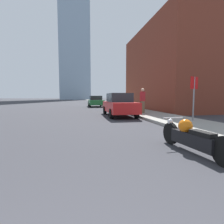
{
  "coord_description": "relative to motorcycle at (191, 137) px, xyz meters",
  "views": [
    {
      "loc": [
        0.25,
        -0.06,
        1.34
      ],
      "look_at": [
        1.5,
        6.12,
        0.8
      ],
      "focal_mm": 28.0,
      "sensor_mm": 36.0,
      "label": 1
    }
  ],
  "objects": [
    {
      "name": "stop_sign",
      "position": [
        3.05,
        4.09,
        1.25
      ],
      "size": [
        0.57,
        0.26,
        2.19
      ],
      "color": "slate",
      "rests_on": "sidewalk"
    },
    {
      "name": "parked_car_green",
      "position": [
        -0.11,
        20.38,
        0.38
      ],
      "size": [
        1.97,
        4.26,
        1.51
      ],
      "rotation": [
        0.0,
        0.0,
        -0.01
      ],
      "color": "#1E6B33",
      "rests_on": "ground_plane"
    },
    {
      "name": "sidewalk",
      "position": [
        2.56,
        36.41,
        -0.31
      ],
      "size": [
        2.75,
        240.0,
        0.15
      ],
      "color": "gray",
      "rests_on": "ground_plane"
    },
    {
      "name": "motorcycle",
      "position": [
        0.0,
        0.0,
        0.0
      ],
      "size": [
        0.62,
        2.37,
        0.79
      ],
      "rotation": [
        0.0,
        0.0,
        0.07
      ],
      "color": "black",
      "rests_on": "ground_plane"
    },
    {
      "name": "distant_tower",
      "position": [
        -3.24,
        94.89,
        42.14
      ],
      "size": [
        15.56,
        15.56,
        85.06
      ],
      "color": "#8CA5BC",
      "rests_on": "ground_plane"
    },
    {
      "name": "pedestrian",
      "position": [
        2.11,
        8.58,
        0.72
      ],
      "size": [
        0.36,
        0.26,
        1.84
      ],
      "color": "brown",
      "rests_on": "sidewalk"
    },
    {
      "name": "parked_car_red",
      "position": [
        0.23,
        8.23,
        0.42
      ],
      "size": [
        1.9,
        4.63,
        1.6
      ],
      "rotation": [
        0.0,
        0.0,
        -0.02
      ],
      "color": "red",
      "rests_on": "ground_plane"
    },
    {
      "name": "brick_storefront",
      "position": [
        8.16,
        13.86,
        3.88
      ],
      "size": [
        8.05,
        12.61,
        8.53
      ],
      "color": "brown",
      "rests_on": "ground_plane"
    }
  ]
}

